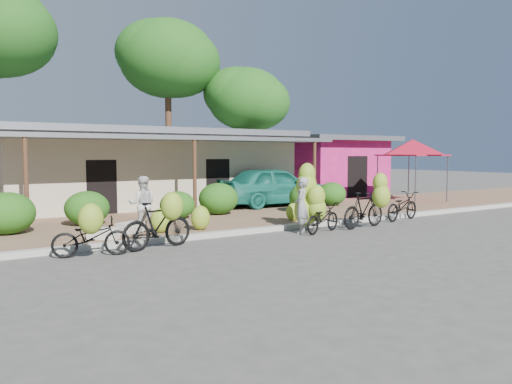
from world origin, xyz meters
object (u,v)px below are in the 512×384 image
bike_left (159,223)px  sack_far (103,233)px  bike_right (367,206)px  vendor (301,205)px  bike_far_right (402,206)px  tree_near_right (243,97)px  tree_center_right (164,57)px  bike_far_left (91,234)px  sack_near (131,227)px  red_canopy (413,147)px  bike_center (314,205)px  bystander (142,204)px  teal_van (274,186)px

bike_left → sack_far: bearing=20.5°
bike_right → vendor: size_ratio=1.18×
bike_far_right → vendor: size_ratio=1.21×
tree_near_right → bike_right: 15.16m
bike_right → vendor: bearing=74.8°
tree_center_right → tree_near_right: size_ratio=1.35×
tree_center_right → bike_far_left: size_ratio=5.47×
sack_near → sack_far: size_ratio=1.13×
tree_center_right → red_canopy: bearing=-57.5°
tree_center_right → red_canopy: 14.56m
tree_near_right → bike_left: tree_near_right is taller
tree_near_right → bike_right: (-3.98, -13.79, -4.86)m
sack_near → bike_far_left: bearing=-127.7°
bike_left → bike_center: size_ratio=0.97×
tree_center_right → bystander: (-6.33, -13.30, -6.85)m
tree_center_right → bike_right: tree_center_right is taller
bike_right → teal_van: 6.24m
bike_right → bike_center: bearing=71.4°
tree_near_right → sack_near: bearing=-133.3°
bystander → teal_van: teal_van is taller
bike_right → bike_left: bearing=80.5°
red_canopy → bike_far_right: (-4.92, -3.65, -2.11)m
bike_far_right → tree_near_right: bearing=-18.2°
bike_far_left → vendor: size_ratio=1.10×
bike_far_right → bystander: bystander is taller
bike_far_left → bike_center: size_ratio=0.88×
bystander → tree_near_right: bearing=-110.9°
red_canopy → bike_center: size_ratio=1.71×
bike_far_left → sack_far: (0.74, 1.62, -0.26)m
bike_far_right → bike_center: bearing=82.5°
tree_center_right → teal_van: (0.81, -9.61, -6.81)m
bike_far_left → bystander: size_ratio=1.14×
vendor → bystander: size_ratio=1.04×
bike_far_right → bystander: 8.93m
bike_center → bike_right: bike_center is taller
bike_far_right → bystander: bearing=66.9°
bystander → teal_van: bearing=-131.2°
sack_far → bike_center: bearing=-14.8°
tree_near_right → vendor: 15.58m
bike_far_left → bystander: (2.02, 2.19, 0.39)m
red_canopy → sack_near: size_ratio=4.12×
tree_near_right → vendor: bearing=-115.2°
sack_near → bike_center: bearing=-23.2°
sack_far → teal_van: teal_van is taller
tree_near_right → bike_center: size_ratio=3.55×
teal_van → bike_left: bearing=130.0°
bike_right → bystander: 6.82m
red_canopy → bike_right: (-7.31, -4.32, -1.91)m
tree_near_right → red_canopy: size_ratio=2.08×
tree_center_right → bike_center: 16.99m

